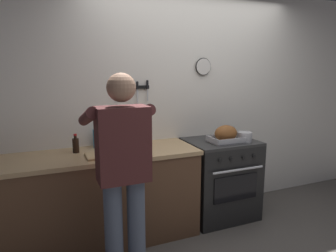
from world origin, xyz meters
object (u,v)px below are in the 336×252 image
stove (220,178)px  saucepan (245,137)px  bottle_wine_red (114,135)px  roasting_pan (226,135)px  cutting_board (106,155)px  person_cook (123,168)px  bottle_vinegar (133,134)px  bottle_dish_soap (97,138)px  bottle_soy_sauce (76,145)px

stove → saucepan: size_ratio=5.67×
bottle_wine_red → roasting_pan: bearing=-11.9°
stove → roasting_pan: (-0.01, -0.10, 0.54)m
cutting_board → saucepan: bearing=-1.3°
roasting_pan → saucepan: 0.22m
person_cook → roasting_pan: (1.29, 0.57, 0.03)m
bottle_vinegar → bottle_dish_soap: 0.38m
stove → bottle_soy_sauce: (-1.56, 0.10, 0.52)m
bottle_vinegar → bottle_dish_soap: bearing=179.1°
person_cook → bottle_dish_soap: size_ratio=6.82×
stove → roasting_pan: roasting_pan is taller
stove → person_cook: bearing=-152.6°
bottle_vinegar → bottle_dish_soap: bottle_vinegar is taller
cutting_board → bottle_soy_sauce: bearing=137.9°
saucepan → cutting_board: size_ratio=0.44×
bottle_soy_sauce → bottle_dish_soap: size_ratio=0.75×
roasting_pan → bottle_soy_sauce: roasting_pan is taller
person_cook → bottle_soy_sauce: bearing=22.4°
person_cook → bottle_vinegar: size_ratio=6.38×
bottle_vinegar → bottle_soy_sauce: bottle_vinegar is taller
person_cook → bottle_wine_red: size_ratio=5.27×
cutting_board → bottle_vinegar: bearing=43.0°
bottle_soy_sauce → bottle_vinegar: bearing=10.4°
roasting_pan → bottle_soy_sauce: (-1.55, 0.20, -0.01)m
bottle_soy_sauce → bottle_wine_red: 0.39m
bottle_dish_soap → bottle_wine_red: bearing=-22.8°
cutting_board → bottle_dish_soap: bearing=94.3°
stove → bottle_wine_red: size_ratio=2.86×
person_cook → roasting_pan: 1.41m
stove → saucepan: saucepan is taller
bottle_soy_sauce → stove: bearing=-3.6°
saucepan → bottle_wine_red: bottle_wine_red is taller
saucepan → cutting_board: bearing=178.7°
bottle_soy_sauce → bottle_wine_red: (0.38, 0.05, 0.06)m
bottle_dish_soap → stove: bearing=-9.1°
bottle_wine_red → person_cook: bearing=-98.0°
person_cook → bottle_wine_red: person_cook is taller
bottle_vinegar → roasting_pan: bearing=-18.0°
saucepan → cutting_board: 1.52m
bottle_vinegar → bottle_wine_red: bearing=-164.6°
saucepan → bottle_dish_soap: (-1.54, 0.37, 0.05)m
bottle_vinegar → bottle_dish_soap: size_ratio=1.07×
stove → cutting_board: (-1.31, -0.12, 0.46)m
cutting_board → bottle_dish_soap: 0.35m
stove → cutting_board: bearing=-174.7°
bottle_wine_red → cutting_board: bearing=-116.5°
bottle_dish_soap → roasting_pan: bearing=-13.3°
stove → bottle_soy_sauce: bottle_soy_sauce is taller
stove → saucepan: bearing=-37.3°
stove → bottle_dish_soap: bottle_dish_soap is taller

